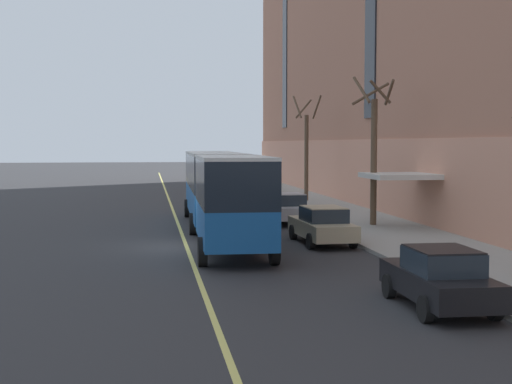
# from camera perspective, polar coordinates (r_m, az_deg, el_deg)

# --- Properties ---
(ground_plane) EXTENTS (260.00, 260.00, 0.00)m
(ground_plane) POSITION_cam_1_polar(r_m,az_deg,el_deg) (28.92, -5.65, -4.35)
(ground_plane) COLOR #303033
(sidewalk) EXTENTS (5.23, 160.00, 0.15)m
(sidewalk) POSITION_cam_1_polar(r_m,az_deg,el_deg) (33.66, 10.37, -3.10)
(sidewalk) COLOR #9E9B93
(sidewalk) RESTS_ON ground
(city_bus) EXTENTS (3.15, 19.72, 3.69)m
(city_bus) POSITION_cam_1_polar(r_m,az_deg,el_deg) (32.38, -2.94, 0.34)
(city_bus) COLOR #19569E
(city_bus) RESTS_ON ground
(parked_car_black_0) EXTENTS (1.96, 4.34, 1.56)m
(parked_car_black_0) POSITION_cam_1_polar(r_m,az_deg,el_deg) (18.52, 14.47, -6.69)
(parked_car_black_0) COLOR black
(parked_car_black_0) RESTS_ON ground
(parked_car_silver_2) EXTENTS (2.10, 4.75, 1.56)m
(parked_car_silver_2) POSITION_cam_1_polar(r_m,az_deg,el_deg) (37.23, 2.44, -1.27)
(parked_car_silver_2) COLOR #B7B7BC
(parked_car_silver_2) RESTS_ON ground
(parked_car_champagne_3) EXTENTS (2.09, 4.74, 1.56)m
(parked_car_champagne_3) POSITION_cam_1_polar(r_m,az_deg,el_deg) (29.52, 5.33, -2.65)
(parked_car_champagne_3) COLOR #BCAD89
(parked_car_champagne_3) RESTS_ON ground
(parked_car_black_4) EXTENTS (2.02, 4.69, 1.56)m
(parked_car_black_4) POSITION_cam_1_polar(r_m,az_deg,el_deg) (61.51, -1.86, 0.78)
(parked_car_black_4) COLOR black
(parked_car_black_4) RESTS_ON ground
(parked_car_white_5) EXTENTS (2.00, 4.74, 1.56)m
(parked_car_white_5) POSITION_cam_1_polar(r_m,az_deg,el_deg) (46.39, 0.17, -0.25)
(parked_car_white_5) COLOR silver
(parked_car_white_5) RESTS_ON ground
(street_tree_mid_block) EXTENTS (1.99, 2.00, 7.28)m
(street_tree_mid_block) POSITION_cam_1_polar(r_m,az_deg,el_deg) (35.38, 9.42, 3.45)
(street_tree_mid_block) COLOR brown
(street_tree_mid_block) RESTS_ON sidewalk
(street_tree_far_uptown) EXTENTS (1.80, 1.77, 7.32)m
(street_tree_far_uptown) POSITION_cam_1_polar(r_m,az_deg,el_deg) (49.88, 4.05, 3.41)
(street_tree_far_uptown) COLOR brown
(street_tree_far_uptown) RESTS_ON sidewalk
(lane_centerline) EXTENTS (0.16, 140.00, 0.01)m
(lane_centerline) POSITION_cam_1_polar(r_m,az_deg,el_deg) (31.89, -5.87, -3.58)
(lane_centerline) COLOR #E0D66B
(lane_centerline) RESTS_ON ground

